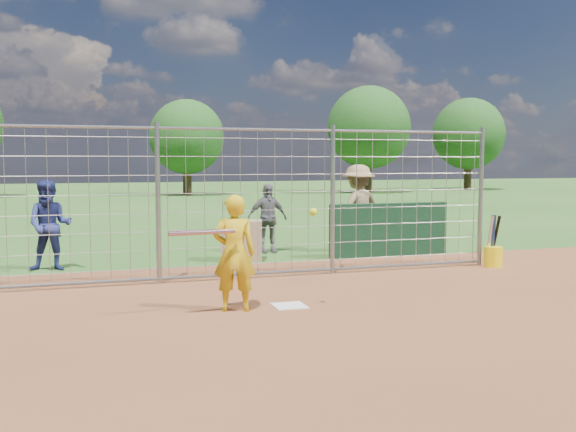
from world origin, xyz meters
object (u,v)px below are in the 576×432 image
object	(u,v)px
bystander_c	(358,208)
equipment_bin	(242,241)
bucket_with_bats	(493,254)
bystander_b	(267,218)
batter	(234,253)
bystander_a	(50,225)

from	to	relation	value
bystander_c	equipment_bin	xyz separation A→B (m)	(-2.72, -0.47, -0.55)
bucket_with_bats	bystander_b	bearing A→B (deg)	138.84
batter	bystander_a	size ratio (longest dim) A/B	0.94
bystander_a	equipment_bin	distance (m)	3.58
bystander_a	equipment_bin	xyz separation A→B (m)	(3.56, 0.08, -0.42)
equipment_bin	bystander_c	bearing A→B (deg)	24.80
batter	bucket_with_bats	size ratio (longest dim) A/B	1.58
bystander_a	bucket_with_bats	size ratio (longest dim) A/B	1.68
bystander_b	equipment_bin	size ratio (longest dim) A/B	1.87
bystander_c	bucket_with_bats	xyz separation A→B (m)	(1.58, -2.64, -0.70)
batter	bystander_a	distance (m)	4.75
batter	bucket_with_bats	world-z (taller)	batter
batter	bystander_a	bearing A→B (deg)	-45.61
batter	bystander_b	world-z (taller)	batter
bystander_b	bucket_with_bats	distance (m)	4.70
equipment_bin	bucket_with_bats	distance (m)	4.82
equipment_bin	batter	bearing A→B (deg)	-89.82
bystander_a	bystander_b	xyz separation A→B (m)	(4.34, 0.98, -0.07)
bystander_a	bystander_b	size ratio (longest dim) A/B	1.10
bystander_b	bystander_c	xyz separation A→B (m)	(1.94, -0.43, 0.20)
bystander_a	bystander_c	xyz separation A→B (m)	(6.28, 0.55, 0.13)
bystander_a	batter	bearing A→B (deg)	-49.10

